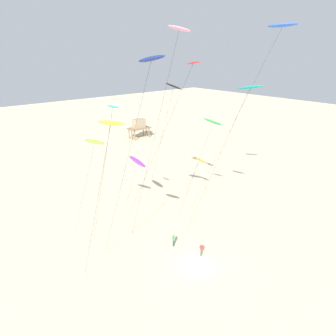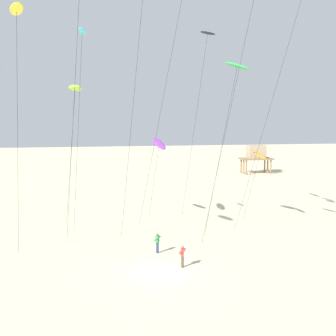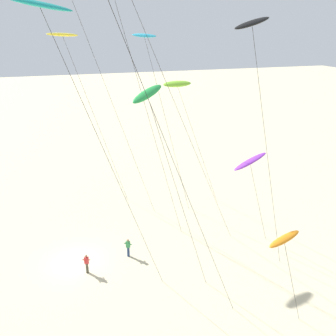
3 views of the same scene
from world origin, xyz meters
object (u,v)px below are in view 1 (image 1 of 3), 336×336
(kite_cyan, at_px, (112,110))
(stilt_house, at_px, (139,125))
(kite_red, at_px, (191,69))
(kite_flyer_nearest, at_px, (174,240))
(kite_flyer_middle, at_px, (201,249))
(kite_green, at_px, (212,123))
(kite_black, at_px, (173,88))
(kite_teal, at_px, (249,89))
(kite_purple, at_px, (137,162))
(kite_orange, at_px, (199,160))
(kite_navy, at_px, (151,61))
(kite_blue, at_px, (282,27))
(kite_pink, at_px, (178,34))
(kite_yellow, at_px, (110,125))
(kite_lime, at_px, (94,142))

(kite_cyan, bearing_deg, stilt_house, 52.16)
(kite_red, distance_m, kite_flyer_nearest, 20.54)
(kite_red, height_order, kite_flyer_middle, kite_red)
(kite_red, bearing_deg, kite_flyer_middle, -104.95)
(kite_green, distance_m, kite_flyer_nearest, 15.41)
(kite_black, bearing_deg, kite_teal, -90.18)
(kite_purple, bearing_deg, kite_orange, -17.99)
(kite_navy, height_order, kite_purple, kite_navy)
(kite_red, height_order, kite_purple, kite_red)
(kite_red, height_order, kite_green, kite_red)
(stilt_house, bearing_deg, kite_green, -114.22)
(kite_orange, relative_size, kite_black, 0.39)
(kite_blue, distance_m, kite_purple, 24.65)
(kite_cyan, xyz_separation_m, kite_pink, (4.92, -4.54, 7.16))
(kite_yellow, bearing_deg, kite_navy, 1.67)
(kite_cyan, distance_m, kite_yellow, 7.74)
(kite_green, bearing_deg, kite_lime, 154.04)
(kite_pink, distance_m, kite_purple, 20.10)
(kite_yellow, xyz_separation_m, kite_teal, (15.59, -1.76, 1.74))
(kite_cyan, distance_m, kite_red, 9.36)
(kite_orange, bearing_deg, kite_red, -143.02)
(kite_teal, bearing_deg, kite_yellow, 173.55)
(kite_cyan, relative_size, kite_blue, 0.69)
(kite_black, height_order, kite_pink, kite_pink)
(kite_green, bearing_deg, kite_yellow, -167.78)
(kite_lime, relative_size, kite_flyer_middle, 8.31)
(kite_flyer_middle, bearing_deg, kite_pink, 128.58)
(kite_blue, distance_m, kite_green, 12.69)
(kite_blue, bearing_deg, kite_cyan, 154.18)
(kite_black, relative_size, kite_pink, 0.75)
(kite_yellow, bearing_deg, kite_black, 33.19)
(kite_cyan, xyz_separation_m, stilt_house, (32.16, 41.39, -13.72))
(kite_teal, height_order, stilt_house, kite_teal)
(kite_cyan, xyz_separation_m, kite_black, (11.57, 3.64, 1.03))
(kite_orange, relative_size, kite_pink, 0.29)
(kite_flyer_nearest, distance_m, stilt_house, 52.10)
(kite_yellow, bearing_deg, kite_lime, 71.24)
(kite_cyan, xyz_separation_m, kite_purple, (7.45, 6.71, -9.30))
(kite_flyer_middle, bearing_deg, kite_red, 75.05)
(kite_purple, distance_m, kite_flyer_middle, 15.54)
(kite_lime, relative_size, kite_cyan, 0.77)
(kite_black, xyz_separation_m, stilt_house, (20.59, 37.75, -14.75))
(kite_blue, height_order, kite_flyer_middle, kite_blue)
(kite_cyan, height_order, kite_teal, kite_teal)
(kite_black, height_order, kite_green, kite_black)
(kite_pink, bearing_deg, kite_green, 11.52)
(kite_navy, height_order, kite_flyer_nearest, kite_navy)
(kite_yellow, xyz_separation_m, stilt_house, (36.22, 47.97, -13.94))
(kite_yellow, relative_size, kite_teal, 0.90)
(kite_yellow, distance_m, kite_teal, 15.79)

